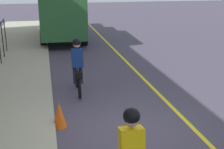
# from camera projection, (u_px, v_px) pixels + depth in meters

# --- Properties ---
(ground_plane) EXTENTS (80.00, 80.00, 0.00)m
(ground_plane) POSITION_uv_depth(u_px,v_px,m) (130.00, 132.00, 7.48)
(ground_plane) COLOR #443E4D
(lane_line_centre) EXTENTS (36.00, 0.12, 0.01)m
(lane_line_centre) POSITION_uv_depth(u_px,v_px,m) (190.00, 125.00, 7.80)
(lane_line_centre) COLOR yellow
(lane_line_centre) RESTS_ON ground
(cyclist_lead) EXTENTS (1.71, 0.37, 1.83)m
(cyclist_lead) POSITION_uv_depth(u_px,v_px,m) (78.00, 67.00, 9.69)
(cyclist_lead) COLOR black
(cyclist_lead) RESTS_ON ground
(box_truck_background) EXTENTS (6.78, 2.72, 2.78)m
(box_truck_background) POSITION_uv_depth(u_px,v_px,m) (62.00, 14.00, 18.09)
(box_truck_background) COLOR #2A6231
(box_truck_background) RESTS_ON ground
(traffic_cone_near) EXTENTS (0.36, 0.36, 0.68)m
(traffic_cone_near) POSITION_uv_depth(u_px,v_px,m) (59.00, 115.00, 7.62)
(traffic_cone_near) COLOR #E85A11
(traffic_cone_near) RESTS_ON ground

